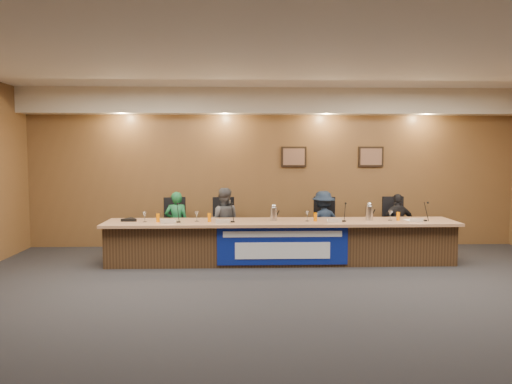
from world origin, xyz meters
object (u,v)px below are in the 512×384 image
panelist_b (223,221)px  office_chair_c (322,228)px  dais_body (281,243)px  office_chair_a (177,229)px  speakerphone (130,220)px  office_chair_b (224,229)px  panelist_a (177,223)px  carafe_mid (274,214)px  panelist_c (323,223)px  banner (283,246)px  panelist_d (398,224)px  carafe_right (369,213)px  office_chair_d (396,228)px

panelist_b → office_chair_c: (1.90, 0.10, -0.16)m
dais_body → panelist_b: size_ratio=4.70×
office_chair_a → speakerphone: bearing=-151.7°
office_chair_b → panelist_a: bearing=-175.7°
panelist_a → speakerphone: bearing=41.1°
office_chair_b → speakerphone: size_ratio=1.50×
panelist_b → carafe_mid: bearing=144.8°
office_chair_a → carafe_mid: carafe_mid is taller
panelist_c → office_chair_a: (-2.78, 0.10, -0.13)m
dais_body → office_chair_a: 2.07m
banner → office_chair_a: banner is taller
dais_body → panelist_c: bearing=38.9°
dais_body → panelist_c: panelist_c is taller
panelist_b → office_chair_a: (-0.88, 0.10, -0.16)m
panelist_c → office_chair_a: size_ratio=2.52×
panelist_c → office_chair_b: bearing=-18.0°
dais_body → panelist_d: 2.43m
dais_body → panelist_b: 1.28m
dais_body → office_chair_c: (0.88, 0.81, 0.13)m
dais_body → panelist_a: bearing=159.7°
carafe_right → dais_body: bearing=178.9°
carafe_mid → office_chair_a: bearing=155.8°
panelist_a → office_chair_b: size_ratio=2.52×
office_chair_a → office_chair_c: same height
dais_body → carafe_right: bearing=-1.1°
panelist_c → panelist_d: bearing=165.0°
office_chair_d → panelist_a: bearing=178.7°
office_chair_b → office_chair_a: bearing=177.8°
panelist_b → office_chair_b: bearing=-87.3°
panelist_b → office_chair_b: size_ratio=2.66×
panelist_c → carafe_mid: panelist_c is taller
panelist_d → office_chair_b: bearing=-4.5°
banner → panelist_d: (2.32, 1.12, 0.20)m
panelist_c → office_chair_c: bearing=-105.0°
carafe_mid → panelist_c: bearing=35.2°
panelist_a → carafe_mid: size_ratio=5.28×
dais_body → banner: (0.00, -0.41, 0.03)m
office_chair_c → carafe_right: carafe_right is taller
dais_body → carafe_mid: size_ratio=26.19×
carafe_mid → speakerphone: size_ratio=0.72×
banner → carafe_right: (1.56, 0.38, 0.50)m
panelist_c → dais_body: bearing=23.9°
office_chair_d → carafe_right: size_ratio=1.90×
office_chair_c → carafe_right: bearing=-31.5°
panelist_c → speakerphone: panelist_c is taller
office_chair_d → carafe_mid: (-2.44, -0.80, 0.38)m
panelist_c → office_chair_d: panelist_c is taller
panelist_a → panelist_c: size_ratio=1.00×
carafe_right → carafe_mid: bearing=178.9°
panelist_b → office_chair_b: 0.19m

